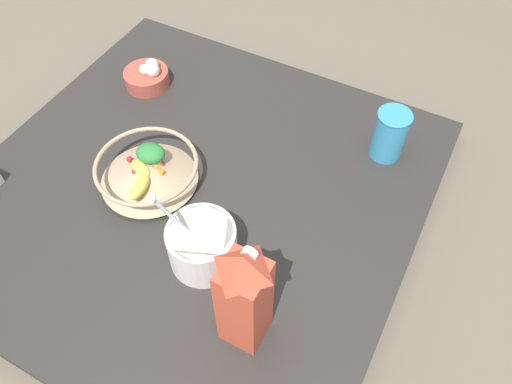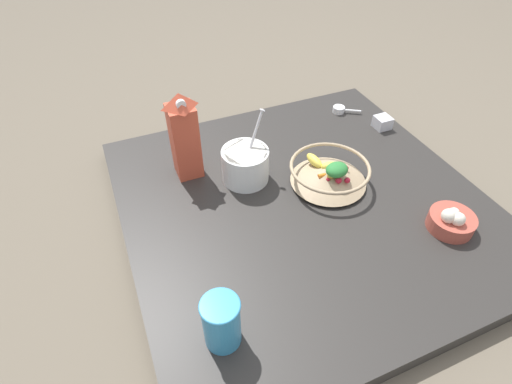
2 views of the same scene
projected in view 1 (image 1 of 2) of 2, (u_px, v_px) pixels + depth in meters
name	position (u px, v px, depth m)	size (l,w,h in m)	color
ground_plane	(197.00, 199.00, 1.18)	(6.00, 6.00, 0.00)	#665B4C
countertop	(196.00, 193.00, 1.16)	(0.99, 0.99, 0.05)	#2D2B28
fruit_bowl	(148.00, 171.00, 1.12)	(0.23, 0.23, 0.09)	tan
milk_carton	(244.00, 298.00, 0.83)	(0.07, 0.07, 0.27)	#CC4C33
yogurt_tub	(202.00, 244.00, 0.98)	(0.15, 0.14, 0.21)	white
drinking_cup	(390.00, 134.00, 1.15)	(0.08, 0.08, 0.13)	#3893C6
garlic_bowl	(148.00, 76.00, 1.34)	(0.12, 0.12, 0.07)	#B24C3D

